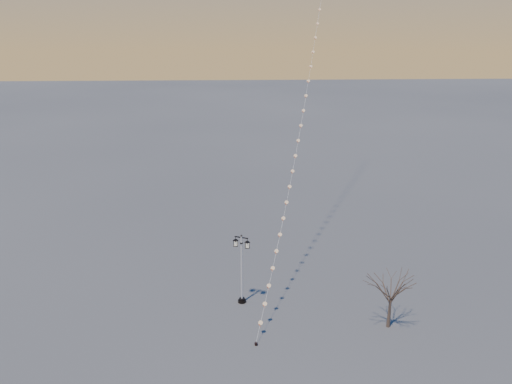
{
  "coord_description": "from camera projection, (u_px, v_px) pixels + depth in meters",
  "views": [
    {
      "loc": [
        -2.01,
        -28.59,
        19.12
      ],
      "look_at": [
        -0.48,
        4.59,
        8.01
      ],
      "focal_mm": 35.87,
      "sensor_mm": 36.0,
      "label": 1
    }
  ],
  "objects": [
    {
      "name": "bare_tree",
      "position": [
        391.0,
        290.0,
        32.84
      ],
      "size": [
        2.39,
        2.39,
        3.96
      ],
      "rotation": [
        0.0,
        0.0,
        0.21
      ],
      "color": "#45362B",
      "rests_on": "ground"
    },
    {
      "name": "ground",
      "position": [
        267.0,
        331.0,
        33.24
      ],
      "size": [
        300.0,
        300.0,
        0.0
      ],
      "primitive_type": "plane",
      "color": "#474849",
      "rests_on": "ground"
    },
    {
      "name": "street_lamp",
      "position": [
        242.0,
        266.0,
        35.73
      ],
      "size": [
        1.26,
        0.81,
        5.24
      ],
      "rotation": [
        0.0,
        0.0,
        -0.41
      ],
      "color": "black",
      "rests_on": "ground"
    },
    {
      "name": "kite_train",
      "position": [
        306.0,
        68.0,
        43.19
      ],
      "size": [
        10.61,
        34.55,
        31.0
      ],
      "rotation": [
        0.0,
        0.0,
        -0.07
      ],
      "color": "black",
      "rests_on": "ground"
    }
  ]
}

